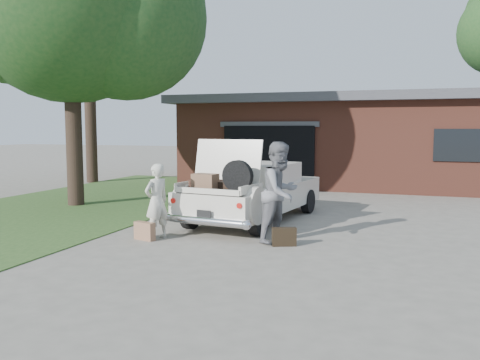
% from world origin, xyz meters
% --- Properties ---
extents(ground, '(90.00, 90.00, 0.00)m').
position_xyz_m(ground, '(0.00, 0.00, 0.00)').
color(ground, gray).
rests_on(ground, ground).
extents(grass_strip, '(6.00, 16.00, 0.02)m').
position_xyz_m(grass_strip, '(-5.50, 3.00, 0.01)').
color(grass_strip, '#2D4C1E').
rests_on(grass_strip, ground).
extents(house, '(12.80, 7.80, 3.30)m').
position_xyz_m(house, '(0.98, 11.47, 1.67)').
color(house, brown).
rests_on(house, ground).
extents(tree_left, '(6.77, 5.88, 8.67)m').
position_xyz_m(tree_left, '(-5.45, 2.78, 5.48)').
color(tree_left, '#38281E').
rests_on(tree_left, ground).
extents(sedan, '(2.34, 4.78, 1.89)m').
position_xyz_m(sedan, '(-0.22, 2.19, 0.68)').
color(sedan, beige).
rests_on(sedan, ground).
extents(woman_left, '(0.53, 0.62, 1.45)m').
position_xyz_m(woman_left, '(-1.40, -0.25, 0.73)').
color(woman_left, beige).
rests_on(woman_left, ground).
extents(woman_right, '(1.01, 1.12, 1.88)m').
position_xyz_m(woman_right, '(0.93, 0.22, 0.94)').
color(woman_right, slate).
rests_on(woman_right, ground).
extents(suitcase_left, '(0.47, 0.26, 0.34)m').
position_xyz_m(suitcase_left, '(-1.56, -0.45, 0.17)').
color(suitcase_left, '#9E6F50').
rests_on(suitcase_left, ground).
extents(suitcase_right, '(0.46, 0.30, 0.34)m').
position_xyz_m(suitcase_right, '(1.07, -0.07, 0.17)').
color(suitcase_right, black).
rests_on(suitcase_right, ground).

